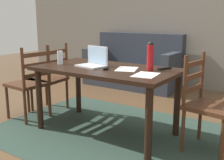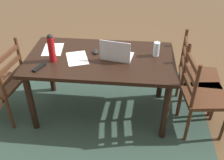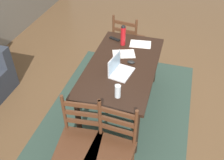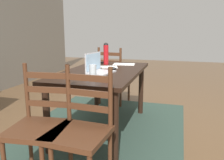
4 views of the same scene
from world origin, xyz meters
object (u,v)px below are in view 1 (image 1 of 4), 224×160
at_px(drinking_glass, 60,58).
at_px(water_bottle, 150,56).
at_px(couch, 134,67).
at_px(chair_right_far, 208,105).
at_px(chair_left_near, 29,84).
at_px(chair_left_far, 50,79).
at_px(laptop, 94,61).
at_px(computer_mouse, 106,68).
at_px(tv_remote, 165,68).
at_px(dining_table, 106,76).

bearing_deg(drinking_glass, water_bottle, 11.39).
bearing_deg(couch, chair_right_far, -45.94).
distance_m(chair_left_near, chair_left_far, 0.35).
relative_size(chair_right_far, laptop, 2.68).
bearing_deg(chair_right_far, water_bottle, -174.01).
distance_m(computer_mouse, tv_remote, 0.63).
bearing_deg(laptop, water_bottle, 9.78).
relative_size(laptop, water_bottle, 1.18).
relative_size(water_bottle, tv_remote, 1.77).
height_order(laptop, tv_remote, laptop).
relative_size(dining_table, tv_remote, 9.26).
bearing_deg(water_bottle, dining_table, -166.47).
bearing_deg(drinking_glass, chair_left_near, -171.27).
xyz_separation_m(drinking_glass, computer_mouse, (0.65, 0.00, -0.06)).
xyz_separation_m(dining_table, tv_remote, (0.58, 0.27, 0.11)).
distance_m(chair_left_far, drinking_glass, 0.67).
xyz_separation_m(chair_left_near, chair_left_far, (-0.00, 0.35, 0.00)).
xyz_separation_m(chair_right_far, couch, (-1.94, 2.00, -0.11)).
height_order(chair_left_far, computer_mouse, chair_left_far).
relative_size(chair_left_near, laptop, 2.68).
bearing_deg(drinking_glass, chair_right_far, 9.47).
relative_size(chair_left_near, computer_mouse, 9.50).
height_order(laptop, water_bottle, water_bottle).
xyz_separation_m(chair_right_far, drinking_glass, (-1.66, -0.28, 0.37)).
bearing_deg(computer_mouse, dining_table, 122.76).
height_order(chair_left_near, couch, couch).
height_order(chair_left_far, tv_remote, chair_left_far).
height_order(couch, computer_mouse, couch).
relative_size(chair_left_near, tv_remote, 5.59).
relative_size(dining_table, chair_left_near, 1.66).
relative_size(dining_table, couch, 0.87).
xyz_separation_m(dining_table, chair_right_far, (1.08, 0.18, -0.19)).
height_order(dining_table, chair_left_near, chair_left_near).
xyz_separation_m(dining_table, couch, (-0.86, 2.18, -0.30)).
xyz_separation_m(dining_table, water_bottle, (0.48, 0.12, 0.25)).
bearing_deg(tv_remote, chair_left_near, 36.13).
bearing_deg(chair_left_far, laptop, -10.83).
xyz_separation_m(chair_left_far, drinking_glass, (0.49, -0.28, 0.37)).
xyz_separation_m(drinking_glass, tv_remote, (1.17, 0.37, -0.07)).
xyz_separation_m(couch, laptop, (0.69, -2.18, 0.45)).
bearing_deg(chair_left_near, dining_table, 9.22).
height_order(chair_right_far, couch, couch).
relative_size(chair_left_far, laptop, 2.68).
bearing_deg(couch, chair_left_far, -96.10).
xyz_separation_m(dining_table, drinking_glass, (-0.59, -0.10, 0.17)).
bearing_deg(dining_table, laptop, 178.93).
distance_m(laptop, drinking_glass, 0.43).
height_order(dining_table, tv_remote, tv_remote).
height_order(chair_right_far, tv_remote, chair_right_far).
xyz_separation_m(laptop, tv_remote, (0.75, 0.26, -0.05)).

